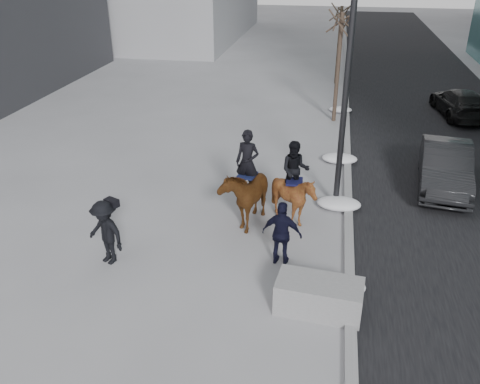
% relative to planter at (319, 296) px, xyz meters
% --- Properties ---
extents(ground, '(120.00, 120.00, 0.00)m').
position_rel_planter_xyz_m(ground, '(-2.28, 1.44, -0.38)').
color(ground, gray).
rests_on(ground, ground).
extents(road, '(8.00, 90.00, 0.01)m').
position_rel_planter_xyz_m(road, '(4.72, 11.44, -0.38)').
color(road, black).
rests_on(road, ground).
extents(curb, '(0.25, 90.00, 0.12)m').
position_rel_planter_xyz_m(curb, '(0.72, 11.44, -0.32)').
color(curb, gray).
rests_on(curb, ground).
extents(planter, '(1.99, 1.14, 0.76)m').
position_rel_planter_xyz_m(planter, '(0.00, 0.00, 0.00)').
color(planter, gray).
rests_on(planter, ground).
extents(car_near, '(2.14, 4.66, 1.48)m').
position_rel_planter_xyz_m(car_near, '(3.87, 7.30, 0.36)').
color(car_near, black).
rests_on(car_near, ground).
extents(car_far, '(2.34, 4.66, 1.30)m').
position_rel_planter_xyz_m(car_far, '(5.95, 15.62, 0.27)').
color(car_far, black).
rests_on(car_far, ground).
extents(tree_near, '(1.20, 1.20, 5.35)m').
position_rel_planter_xyz_m(tree_near, '(0.12, 13.85, 2.29)').
color(tree_near, '#32261E').
rests_on(tree_near, ground).
extents(tree_far, '(1.20, 1.20, 4.80)m').
position_rel_planter_xyz_m(tree_far, '(0.12, 20.90, 2.02)').
color(tree_far, '#33281E').
rests_on(tree_far, ground).
extents(mounted_left, '(1.37, 2.30, 2.78)m').
position_rel_planter_xyz_m(mounted_left, '(-2.30, 3.78, 0.65)').
color(mounted_left, '#47210E').
rests_on(mounted_left, ground).
extents(mounted_right, '(1.42, 1.57, 2.51)m').
position_rel_planter_xyz_m(mounted_right, '(-0.93, 3.90, 0.63)').
color(mounted_right, '#47170E').
rests_on(mounted_right, ground).
extents(feeder, '(1.08, 0.93, 1.75)m').
position_rel_planter_xyz_m(feeder, '(-1.03, 1.73, 0.50)').
color(feeder, black).
rests_on(feeder, ground).
extents(camera_crew, '(1.30, 1.06, 1.75)m').
position_rel_planter_xyz_m(camera_crew, '(-5.45, 0.98, 0.50)').
color(camera_crew, black).
rests_on(camera_crew, ground).
extents(lamppost, '(0.25, 2.52, 9.09)m').
position_rel_planter_xyz_m(lamppost, '(0.32, 5.53, 4.61)').
color(lamppost, black).
rests_on(lamppost, ground).
extents(snow_piles, '(1.36, 15.18, 0.35)m').
position_rel_planter_xyz_m(snow_piles, '(0.42, 6.46, -0.22)').
color(snow_piles, silver).
rests_on(snow_piles, ground).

